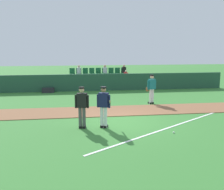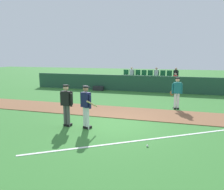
% 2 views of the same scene
% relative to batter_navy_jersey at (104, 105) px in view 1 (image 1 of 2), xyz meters
% --- Properties ---
extents(ground_plane, '(80.00, 80.00, 0.00)m').
position_rel_batter_navy_jersey_xyz_m(ground_plane, '(0.94, 0.92, -0.97)').
color(ground_plane, '#387A33').
extents(infield_dirt_path, '(28.00, 2.39, 0.03)m').
position_rel_batter_navy_jersey_xyz_m(infield_dirt_path, '(0.94, 2.99, -0.95)').
color(infield_dirt_path, brown).
rests_on(infield_dirt_path, ground).
extents(foul_line_chalk, '(9.91, 6.93, 0.01)m').
position_rel_batter_navy_jersey_xyz_m(foul_line_chalk, '(3.94, 0.42, -0.96)').
color(foul_line_chalk, white).
rests_on(foul_line_chalk, ground).
extents(dugout_fence, '(20.00, 0.16, 1.31)m').
position_rel_batter_navy_jersey_xyz_m(dugout_fence, '(0.94, 10.15, -0.31)').
color(dugout_fence, '#234C38').
rests_on(dugout_fence, ground).
extents(stadium_bleachers, '(5.55, 2.10, 1.90)m').
position_rel_batter_navy_jersey_xyz_m(stadium_bleachers, '(0.95, 11.60, -0.47)').
color(stadium_bleachers, slate).
rests_on(stadium_bleachers, ground).
extents(batter_navy_jersey, '(0.62, 0.80, 1.76)m').
position_rel_batter_navy_jersey_xyz_m(batter_navy_jersey, '(0.00, 0.00, 0.00)').
color(batter_navy_jersey, white).
rests_on(batter_navy_jersey, ground).
extents(umpire_home_plate, '(0.58, 0.35, 1.76)m').
position_rel_batter_navy_jersey_xyz_m(umpire_home_plate, '(-0.91, 0.07, 0.03)').
color(umpire_home_plate, '#4C4C4C').
rests_on(umpire_home_plate, ground).
extents(runner_teal_jersey, '(0.67, 0.38, 1.76)m').
position_rel_batter_navy_jersey_xyz_m(runner_teal_jersey, '(3.40, 4.56, -0.01)').
color(runner_teal_jersey, white).
rests_on(runner_teal_jersey, ground).
extents(baseball, '(0.07, 0.07, 0.07)m').
position_rel_batter_navy_jersey_xyz_m(baseball, '(2.65, -1.17, -0.93)').
color(baseball, white).
rests_on(baseball, ground).
extents(equipment_bag, '(0.90, 0.36, 0.36)m').
position_rel_batter_navy_jersey_xyz_m(equipment_bag, '(-3.08, 9.70, -0.79)').
color(equipment_bag, '#232328').
rests_on(equipment_bag, ground).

